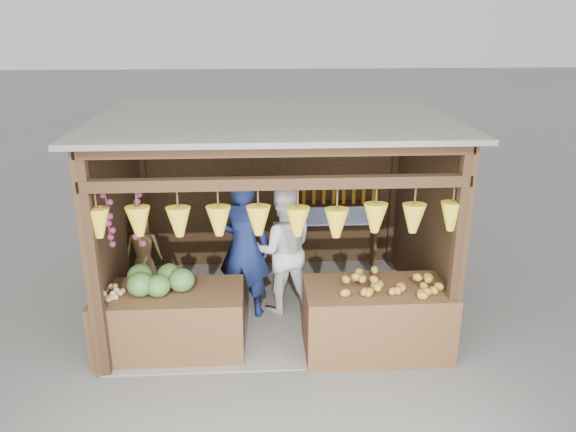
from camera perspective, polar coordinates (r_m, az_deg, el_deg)
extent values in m
plane|color=#514F49|center=(7.87, -1.38, -9.26)|extent=(80.00, 80.00, 0.00)
cube|color=slate|center=(7.87, -1.38, -9.19)|extent=(4.00, 3.00, 0.02)
cube|color=black|center=(8.77, -1.80, 2.98)|extent=(4.00, 0.06, 2.60)
cube|color=black|center=(7.55, -16.81, -0.60)|extent=(0.06, 3.00, 2.60)
cube|color=black|center=(7.67, 13.65, -0.01)|extent=(0.06, 3.00, 2.60)
cube|color=#605B54|center=(7.01, -1.55, 9.98)|extent=(4.30, 3.30, 0.06)
cube|color=black|center=(6.24, -19.14, -5.09)|extent=(0.11, 0.11, 2.60)
cube|color=black|center=(6.38, 16.76, -4.30)|extent=(0.11, 0.11, 2.60)
cube|color=black|center=(8.88, -14.42, 2.57)|extent=(0.11, 0.11, 2.60)
cube|color=black|center=(8.97, 10.71, 3.02)|extent=(0.11, 0.11, 2.60)
cube|color=black|center=(5.70, -1.03, 3.36)|extent=(4.00, 0.12, 0.12)
cube|color=black|center=(5.61, -1.05, 6.70)|extent=(4.00, 0.12, 0.12)
cube|color=#382314|center=(8.74, 5.15, 1.14)|extent=(1.25, 0.30, 0.05)
cube|color=#382314|center=(8.85, 1.30, -2.16)|extent=(0.05, 0.28, 1.05)
cube|color=#382314|center=(9.02, 8.73, -1.97)|extent=(0.05, 0.28, 1.05)
cube|color=blue|center=(8.63, 5.28, -0.01)|extent=(1.25, 0.02, 0.30)
cube|color=#4D2B19|center=(6.92, -11.83, -10.38)|extent=(1.73, 0.85, 0.77)
cube|color=#4A2918|center=(6.83, 8.99, -10.31)|extent=(1.70, 0.85, 0.83)
cube|color=black|center=(8.11, -14.11, -7.66)|extent=(0.36, 0.36, 0.34)
imported|color=navy|center=(7.32, -4.50, -3.19)|extent=(0.80, 0.63, 1.94)
imported|color=white|center=(7.44, -0.52, -3.42)|extent=(0.92, 0.74, 1.78)
imported|color=brown|center=(7.84, -14.50, -3.33)|extent=(0.50, 0.34, 0.99)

